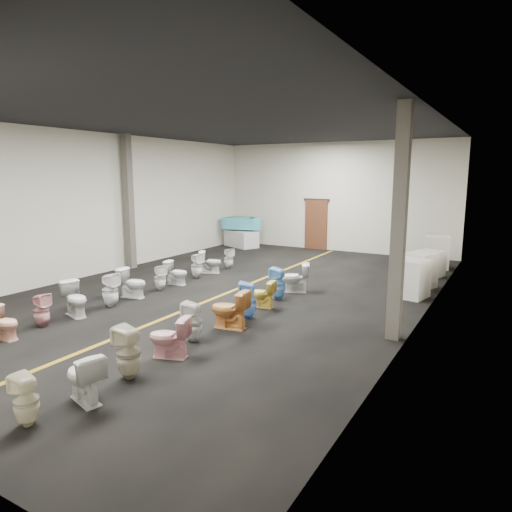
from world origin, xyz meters
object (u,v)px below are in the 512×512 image
object	(u,v)px
toilet_left_5	(110,290)
toilet_right_3	(169,337)
toilet_left_2	(4,323)
toilet_left_9	(197,266)
appliance_crate_b	(420,270)
toilet_right_2	(129,352)
toilet_right_5	(230,309)
toilet_right_6	(248,300)
display_table	(241,239)
toilet_left_10	(210,262)
toilet_right_7	(262,294)
bathtub	(241,223)
toilet_right_1	(84,377)
toilet_left_3	(41,310)
toilet_left_7	(160,278)
toilet_left_4	(75,299)
appliance_crate_d	(437,252)
appliance_crate_c	(430,263)
toilet_right_9	(295,278)
toilet_right_8	(278,283)
appliance_crate_a	(411,278)
toilet_left_8	(176,273)
toilet_right_0	(26,400)
toilet_left_11	(229,258)
toilet_right_4	(193,322)
toilet_left_6	(133,283)

from	to	relation	value
toilet_left_5	toilet_right_3	bearing A→B (deg)	-121.53
toilet_left_2	toilet_left_9	distance (m)	6.16
appliance_crate_b	toilet_right_2	xyz separation A→B (m)	(-2.84, -8.47, -0.07)
toilet_left_9	toilet_right_5	distance (m)	4.88
toilet_left_5	toilet_right_3	world-z (taller)	toilet_left_5
toilet_left_9	toilet_right_2	distance (m)	7.08
toilet_right_6	display_table	bearing A→B (deg)	-169.74
toilet_right_3	toilet_left_10	bearing A→B (deg)	-168.41
toilet_right_3	toilet_right_7	bearing A→B (deg)	163.59
bathtub	toilet_right_1	bearing A→B (deg)	-79.95
toilet_left_3	toilet_left_7	world-z (taller)	toilet_left_3
toilet_right_3	toilet_left_2	bearing A→B (deg)	-93.12
toilet_left_3	toilet_right_7	bearing A→B (deg)	-47.36
toilet_left_4	appliance_crate_d	bearing A→B (deg)	-16.90
toilet_left_4	toilet_right_5	distance (m)	3.66
toilet_left_2	toilet_left_7	xyz separation A→B (m)	(0.06, 4.42, 0.03)
appliance_crate_c	toilet_right_5	bearing A→B (deg)	-110.64
toilet_left_10	toilet_right_7	size ratio (longest dim) A/B	1.08
toilet_right_1	toilet_right_9	bearing A→B (deg)	-163.22
toilet_right_8	toilet_left_3	bearing A→B (deg)	-37.41
appliance_crate_a	toilet_left_10	xyz separation A→B (m)	(-6.30, -0.17, -0.14)
toilet_left_8	toilet_right_8	distance (m)	3.33
toilet_left_4	toilet_right_0	xyz separation A→B (m)	(3.32, -3.42, -0.05)
appliance_crate_b	toilet_left_10	distance (m)	6.45
toilet_left_5	toilet_left_9	distance (m)	3.56
appliance_crate_c	toilet_left_11	distance (m)	6.53
appliance_crate_b	toilet_left_7	world-z (taller)	appliance_crate_b
toilet_right_3	toilet_right_9	world-z (taller)	toilet_right_9
toilet_right_4	appliance_crate_c	bearing A→B (deg)	149.27
toilet_left_3	toilet_right_6	distance (m)	4.39
appliance_crate_c	toilet_right_3	size ratio (longest dim) A/B	1.10
toilet_left_4	toilet_right_2	xyz separation A→B (m)	(3.43, -1.76, 0.03)
toilet_left_2	toilet_left_5	distance (m)	2.61
toilet_right_5	toilet_right_3	bearing A→B (deg)	-9.15
appliance_crate_d	toilet_left_6	size ratio (longest dim) A/B	1.43
appliance_crate_d	toilet_left_10	world-z (taller)	appliance_crate_d
toilet_right_1	toilet_left_2	bearing A→B (deg)	-88.64
display_table	toilet_left_7	distance (m)	8.07
toilet_left_9	toilet_right_8	distance (m)	3.44
toilet_left_4	toilet_right_2	bearing A→B (deg)	-101.30
toilet_left_2	toilet_left_3	size ratio (longest dim) A/B	0.91
toilet_left_2	toilet_right_2	bearing A→B (deg)	-96.52
toilet_left_7	toilet_right_5	xyz separation A→B (m)	(3.41, -1.70, 0.05)
toilet_left_4	toilet_right_2	world-z (taller)	toilet_right_2
toilet_right_2	toilet_left_6	bearing A→B (deg)	-135.23
toilet_left_2	toilet_right_6	world-z (taller)	toilet_right_6
toilet_left_6	toilet_right_2	bearing A→B (deg)	-145.02
bathtub	toilet_right_5	distance (m)	11.00
toilet_right_1	toilet_right_3	size ratio (longest dim) A/B	1.00
appliance_crate_c	toilet_right_4	bearing A→B (deg)	-109.62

